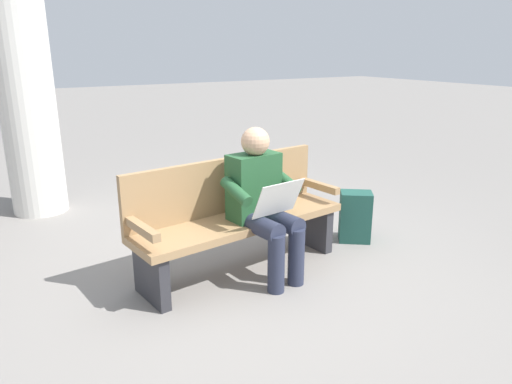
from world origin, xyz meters
TOP-DOWN VIEW (x-y plane):
  - ground_plane at (0.00, 0.00)m, footprint 40.00×40.00m
  - bench_near at (0.01, -0.07)m, footprint 1.84×0.69m
  - person_seated at (-0.11, 0.15)m, footprint 0.60×0.60m
  - backpack at (-1.22, -0.00)m, footprint 0.35×0.34m
  - support_pillar at (1.19, -2.45)m, footprint 0.57×0.57m

SIDE VIEW (x-z plane):
  - ground_plane at x=0.00m, z-range 0.00..0.00m
  - backpack at x=-1.22m, z-range 0.00..0.47m
  - bench_near at x=0.01m, z-range 0.01..0.91m
  - person_seated at x=-0.11m, z-range 0.04..1.22m
  - support_pillar at x=1.19m, z-range 0.00..4.06m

